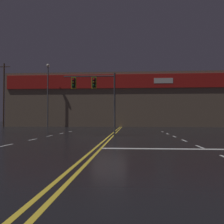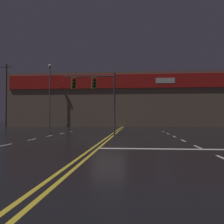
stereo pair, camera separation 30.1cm
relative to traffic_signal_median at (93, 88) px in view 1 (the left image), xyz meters
name	(u,v)px [view 1 (the left image)]	position (x,y,z in m)	size (l,w,h in m)	color
ground_plane	(109,138)	(1.53, -2.29, -3.99)	(200.00, 200.00, 0.00)	black
road_markings	(122,139)	(2.50, -3.51, -3.99)	(15.07, 60.00, 0.01)	gold
traffic_signal_median	(93,88)	(0.00, 0.00, 0.00)	(4.39, 0.36, 5.24)	#38383D
streetlight_median_approach	(48,87)	(-10.99, 21.10, 2.79)	(0.56, 0.56, 10.83)	#59595E
building_backdrop	(122,101)	(1.53, 27.23, 0.80)	(41.43, 10.23, 9.55)	#7A6651
utility_pole_row	(110,96)	(-0.32, 22.43, 1.39)	(45.02, 0.26, 11.35)	#4C3828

